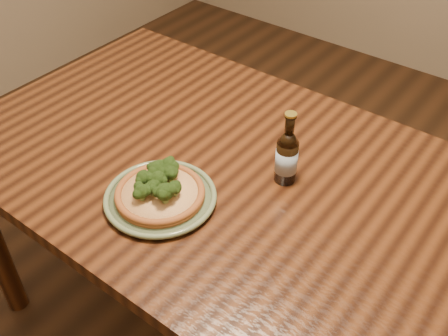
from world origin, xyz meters
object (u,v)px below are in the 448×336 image
Objects in this scene: plate at (160,198)px; pizza at (160,190)px; beer_bottle at (287,156)px; table at (245,201)px.

plate is 1.26× the size of pizza.
pizza is 1.08× the size of beer_bottle.
plate is at bearing -51.30° from pizza.
pizza reaches higher than table.
table is 7.44× the size of pizza.
beer_bottle reaches higher than table.
table is 0.26m from pizza.
plate is at bearing -117.99° from table.
plate reaches higher than table.
plate is 0.32m from beer_bottle.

